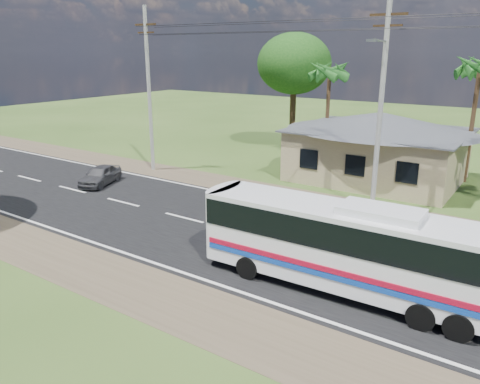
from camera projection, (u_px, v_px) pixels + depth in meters
name	position (u px, v px, depth m)	size (l,w,h in m)	color
ground	(259.00, 237.00, 21.34)	(120.00, 120.00, 0.00)	#2E4819
road	(259.00, 237.00, 21.34)	(120.00, 16.00, 0.03)	black
house	(379.00, 139.00, 30.31)	(12.40, 10.00, 5.00)	tan
utility_poles	(374.00, 101.00, 23.36)	(32.80, 2.22, 11.00)	#9E9E99
palm_mid	(480.00, 68.00, 28.29)	(2.80, 2.80, 8.20)	#47301E
palm_far	(330.00, 72.00, 34.21)	(2.80, 2.80, 7.70)	#47301E
tree_behind_house	(294.00, 64.00, 37.82)	(6.00, 6.00, 9.61)	#47301E
coach_bus	(352.00, 243.00, 15.93)	(10.71, 2.56, 3.31)	silver
motorcycle	(400.00, 216.00, 22.92)	(0.53, 1.53, 0.80)	black
small_car	(100.00, 175.00, 29.54)	(1.44, 3.59, 1.22)	#323234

